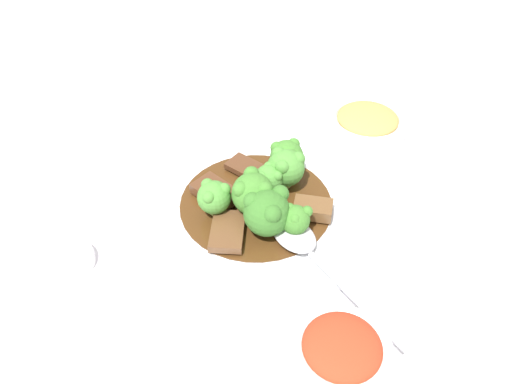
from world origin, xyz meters
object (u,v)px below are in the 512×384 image
(broccoli_floret_2, at_px, (269,179))
(side_bowl_appetizer, at_px, (367,125))
(beef_strip_3, at_px, (313,209))
(broccoli_floret_1, at_px, (267,212))
(side_bowl_kimchi, at_px, (340,355))
(beef_strip_2, at_px, (216,192))
(broccoli_floret_4, at_px, (287,156))
(serving_spoon, at_px, (303,244))
(beef_strip_1, at_px, (248,168))
(beef_strip_0, at_px, (227,231))
(broccoli_floret_3, at_px, (286,167))
(broccoli_floret_6, at_px, (297,218))
(broccoli_floret_0, at_px, (214,197))
(broccoli_floret_5, at_px, (253,193))
(sauce_dish, at_px, (67,260))
(main_plate, at_px, (256,206))

(broccoli_floret_2, height_order, side_bowl_appetizer, broccoli_floret_2)
(beef_strip_3, relative_size, side_bowl_appetizer, 0.47)
(broccoli_floret_1, height_order, side_bowl_kimchi, broccoli_floret_1)
(beef_strip_2, xyz_separation_m, broccoli_floret_4, (-0.02, -0.10, 0.02))
(serving_spoon, distance_m, side_bowl_appetizer, 0.27)
(beef_strip_1, distance_m, side_bowl_appetizer, 0.21)
(beef_strip_0, height_order, beef_strip_2, beef_strip_2)
(beef_strip_1, xyz_separation_m, broccoli_floret_3, (-0.05, -0.02, 0.03))
(beef_strip_3, distance_m, broccoli_floret_6, 0.04)
(beef_strip_0, height_order, broccoli_floret_4, broccoli_floret_4)
(serving_spoon, bearing_deg, broccoli_floret_0, 23.00)
(broccoli_floret_0, distance_m, side_bowl_appetizer, 0.28)
(broccoli_floret_5, bearing_deg, sauce_dish, 68.44)
(beef_strip_2, bearing_deg, broccoli_floret_5, -161.75)
(beef_strip_3, distance_m, sauce_dish, 0.30)
(side_bowl_appetizer, bearing_deg, side_bowl_kimchi, 128.95)
(broccoli_floret_4, distance_m, broccoli_floret_6, 0.11)
(broccoli_floret_3, xyz_separation_m, broccoli_floret_4, (0.02, -0.02, -0.00))
(broccoli_floret_5, height_order, serving_spoon, broccoli_floret_5)
(beef_strip_0, distance_m, broccoli_floret_1, 0.05)
(beef_strip_0, bearing_deg, broccoli_floret_6, -126.74)
(broccoli_floret_2, relative_size, broccoli_floret_3, 0.82)
(broccoli_floret_2, distance_m, broccoli_floret_6, 0.07)
(broccoli_floret_0, relative_size, broccoli_floret_6, 1.09)
(broccoli_floret_5, bearing_deg, main_plate, -47.22)
(beef_strip_1, xyz_separation_m, broccoli_floret_5, (-0.07, 0.04, 0.03))
(beef_strip_0, xyz_separation_m, sauce_dish, (0.09, 0.16, -0.02))
(beef_strip_3, bearing_deg, broccoli_floret_4, -17.58)
(broccoli_floret_6, height_order, serving_spoon, broccoli_floret_6)
(beef_strip_1, height_order, broccoli_floret_3, broccoli_floret_3)
(broccoli_floret_0, height_order, broccoli_floret_6, broccoli_floret_0)
(serving_spoon, bearing_deg, beef_strip_2, 12.20)
(beef_strip_2, distance_m, broccoli_floret_1, 0.09)
(broccoli_floret_2, bearing_deg, side_bowl_appetizer, -83.30)
(serving_spoon, bearing_deg, broccoli_floret_3, -29.93)
(broccoli_floret_1, xyz_separation_m, broccoli_floret_5, (0.03, -0.00, 0.00))
(broccoli_floret_3, height_order, sauce_dish, broccoli_floret_3)
(side_bowl_appetizer, bearing_deg, beef_strip_2, 87.10)
(broccoli_floret_0, bearing_deg, broccoli_floret_2, -101.65)
(side_bowl_appetizer, bearing_deg, broccoli_floret_3, 97.71)
(beef_strip_1, bearing_deg, broccoli_floret_1, 154.17)
(beef_strip_3, bearing_deg, broccoli_floret_0, 51.11)
(main_plate, relative_size, broccoli_floret_6, 7.40)
(broccoli_floret_2, height_order, sauce_dish, broccoli_floret_2)
(broccoli_floret_6, bearing_deg, side_bowl_kimchi, 152.89)
(main_plate, height_order, broccoli_floret_2, broccoli_floret_2)
(beef_strip_1, bearing_deg, side_bowl_kimchi, 160.06)
(beef_strip_1, relative_size, broccoli_floret_1, 1.09)
(main_plate, height_order, serving_spoon, serving_spoon)
(beef_strip_2, bearing_deg, serving_spoon, -167.80)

